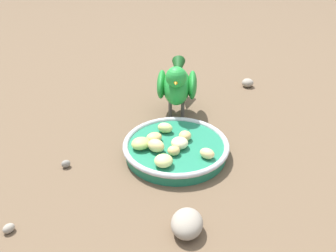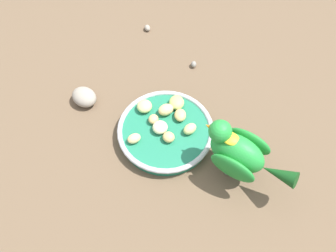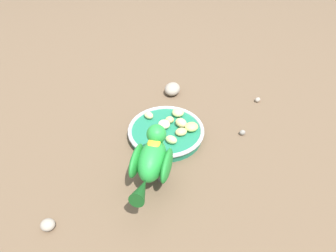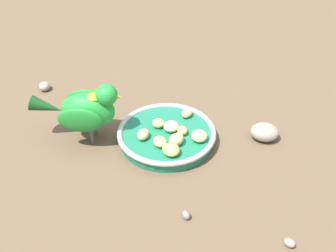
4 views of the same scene
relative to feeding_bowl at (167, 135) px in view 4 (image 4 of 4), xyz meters
The scene contains 16 objects.
ground_plane 0.03m from the feeding_bowl, 29.72° to the right, with size 4.00×4.00×0.00m, color brown.
feeding_bowl is the anchor object (origin of this frame).
apple_piece_0 0.03m from the feeding_bowl, 57.62° to the left, with size 0.03×0.03×0.02m, color tan.
apple_piece_1 0.06m from the feeding_bowl, 127.54° to the left, with size 0.03×0.02×0.02m, color #C6D17A.
apple_piece_2 0.05m from the feeding_bowl, 138.04° to the right, with size 0.04×0.03×0.03m, color #E5C67F.
apple_piece_3 0.08m from the feeding_bowl, 24.12° to the right, with size 0.03×0.02×0.02m, color #E5C67F.
apple_piece_4 0.02m from the feeding_bowl, 41.95° to the right, with size 0.03×0.03×0.02m, color beige.
apple_piece_5 0.04m from the feeding_bowl, 85.49° to the right, with size 0.03×0.02×0.02m, color tan.
apple_piece_6 0.08m from the feeding_bowl, 96.32° to the right, with size 0.04×0.04×0.02m, color #C6D17A.
apple_piece_7 0.05m from the feeding_bowl, behind, with size 0.03×0.03×0.02m, color tan.
apple_piece_8 0.08m from the feeding_bowl, 157.86° to the right, with size 0.04×0.04×0.02m, color #B2CC66.
parrot 0.19m from the feeding_bowl, 101.56° to the left, with size 0.11×0.21×0.14m.
rock_large 0.22m from the feeding_bowl, 73.34° to the right, with size 0.06×0.05×0.04m, color gray.
pebble_0 0.22m from the feeding_bowl, 156.12° to the right, with size 0.02×0.01×0.02m, color gray.
pebble_1 0.35m from the feeding_bowl, 128.60° to the right, with size 0.02×0.02×0.02m, color gray.
pebble_2 0.39m from the feeding_bowl, 71.30° to the left, with size 0.03×0.03×0.02m, color gray.
Camera 4 is at (-0.72, -0.17, 0.60)m, focal length 44.35 mm.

